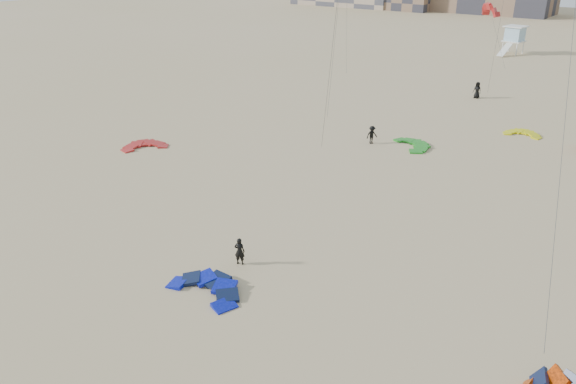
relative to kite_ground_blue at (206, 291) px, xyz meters
The scene contains 10 objects.
ground 1.92m from the kite_ground_blue, 20.13° to the right, with size 320.00×320.00×0.00m, color tan.
kite_ground_blue is the anchor object (origin of this frame).
kite_ground_red 23.38m from the kite_ground_blue, 146.78° to the left, with size 3.47×3.67×0.60m, color red, non-canonical shape.
kite_ground_green 26.77m from the kite_ground_blue, 92.30° to the left, with size 3.58×3.80×0.44m, color green, non-canonical shape.
kite_ground_yellow 36.00m from the kite_ground_blue, 80.77° to the left, with size 2.94×3.07×0.57m, color #C8D907, non-canonical shape.
kitesurfer_main 3.16m from the kite_ground_blue, 96.78° to the left, with size 0.58×0.38×1.58m, color black.
kitesurfer_c 25.65m from the kite_ground_blue, 99.60° to the left, with size 1.03×0.59×1.60m, color black.
kitesurfer_e 46.46m from the kite_ground_blue, 92.79° to the left, with size 0.90×0.59×1.84m, color black.
kite_fly_red 61.78m from the kite_ground_blue, 96.09° to the left, with size 5.72×4.63×8.42m.
lifeguard_tower_far 77.92m from the kite_ground_blue, 95.38° to the left, with size 3.49×6.13×4.30m.
Camera 1 is at (15.63, -16.16, 16.10)m, focal length 35.00 mm.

